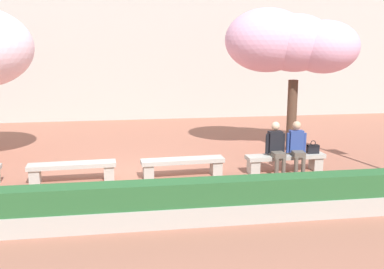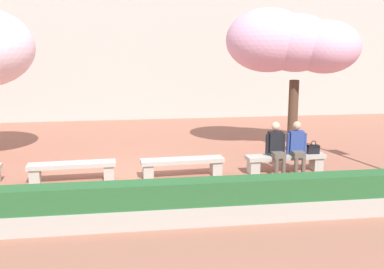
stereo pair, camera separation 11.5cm
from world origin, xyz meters
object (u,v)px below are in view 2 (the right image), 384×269
Objects in this scene: stone_bench_center at (183,164)px; handbag at (313,149)px; cherry_tree_main at (291,43)px; person_seated_right at (297,145)px; person_seated_left at (276,146)px; stone_bench_near_west at (72,168)px; stone_bench_near_east at (286,160)px.

handbag is (3.35, 0.01, 0.27)m from stone_bench_center.
stone_bench_center is 3.36m from handbag.
cherry_tree_main reaches higher than handbag.
person_seated_right is (2.89, -0.05, 0.39)m from stone_bench_center.
person_seated_right is (0.54, 0.00, 0.00)m from person_seated_left.
cherry_tree_main reaches higher than stone_bench_center.
stone_bench_center is 0.48× the size of cherry_tree_main.
stone_bench_near_west is 0.48× the size of cherry_tree_main.
stone_bench_near_west is 1.00× the size of stone_bench_near_east.
person_seated_left is (-0.27, -0.05, 0.39)m from stone_bench_near_east.
stone_bench_near_west is 5.52m from person_seated_right.
stone_bench_center is 2.92m from person_seated_right.
stone_bench_near_west is 1.59× the size of person_seated_right.
stone_bench_near_west is at bearing 179.45° from person_seated_right.
stone_bench_center is 5.04m from cherry_tree_main.
stone_bench_near_west is 5.24m from stone_bench_near_east.
stone_bench_near_east is 3.75m from cherry_tree_main.
person_seated_left and person_seated_right have the same top height.
stone_bench_center is at bearing -147.30° from cherry_tree_main.
cherry_tree_main reaches higher than person_seated_left.
person_seated_left is 0.31× the size of cherry_tree_main.
stone_bench_near_east is (5.24, 0.00, 0.00)m from stone_bench_near_west.
stone_bench_near_west is at bearing -159.89° from cherry_tree_main.
stone_bench_near_east is 0.48m from person_seated_right.
person_seated_right is 3.81× the size of handbag.
stone_bench_near_west is 1.59× the size of person_seated_left.
stone_bench_near_east is at bearing 168.81° from person_seated_right.
handbag is (5.97, 0.01, 0.27)m from stone_bench_near_west.
person_seated_left is (2.35, -0.05, 0.39)m from stone_bench_center.
stone_bench_near_west is 5.97m from handbag.
person_seated_right is at bearing 0.03° from person_seated_left.
stone_bench_center is 1.59× the size of person_seated_right.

